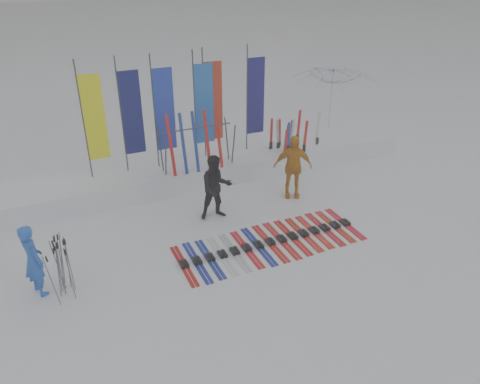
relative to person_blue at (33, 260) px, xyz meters
name	(u,v)px	position (x,y,z in m)	size (l,w,h in m)	color
ground	(261,264)	(4.51, -1.02, -0.79)	(120.00, 120.00, 0.00)	white
snow_bank	(193,171)	(4.51, 3.58, -0.49)	(14.00, 1.60, 0.60)	white
person_blue	(33,260)	(0.00, 0.00, 0.00)	(0.58, 0.38, 1.58)	blue
person_black	(216,188)	(4.38, 1.30, 0.06)	(0.83, 0.65, 1.71)	black
person_yellow	(293,167)	(6.71, 1.52, 0.11)	(1.05, 0.44, 1.80)	orange
tent_canopy	(332,104)	(10.07, 4.63, 0.55)	(2.93, 2.98, 2.68)	white
ski_row	(270,242)	(5.07, -0.37, -0.75)	(4.44, 1.70, 0.07)	#B0110E
pole_cluster	(62,267)	(0.48, -0.18, -0.19)	(0.47, 0.78, 1.25)	#595B60
feather_flags	(179,107)	(4.26, 3.76, 1.45)	(5.30, 0.19, 3.20)	#383A3F
ski_rack	(197,141)	(4.57, 3.18, 0.59)	(2.04, 0.80, 1.23)	#383A3F
upright_skis	(290,144)	(7.61, 3.21, 0.00)	(1.55, 0.86, 1.69)	silver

